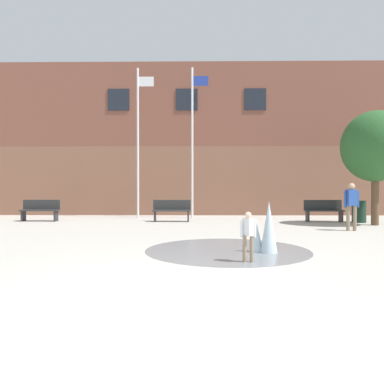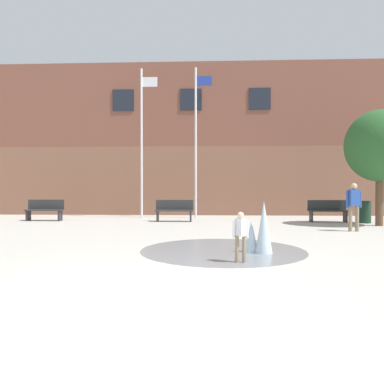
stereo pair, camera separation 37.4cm
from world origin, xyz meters
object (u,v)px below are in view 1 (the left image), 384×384
at_px(park_bench_center, 172,210).
at_px(trash_can, 359,211).
at_px(child_in_fountain, 248,233).
at_px(street_tree_near_building, 375,147).
at_px(adult_near_bench, 351,203).
at_px(park_bench_far_left, 40,210).
at_px(flagpole_right, 193,138).
at_px(park_bench_near_trashcan, 324,210).
at_px(flagpole_left, 139,138).

height_order(park_bench_center, trash_can, park_bench_center).
height_order(park_bench_center, child_in_fountain, child_in_fountain).
bearing_deg(street_tree_near_building, adult_near_bench, -131.90).
bearing_deg(adult_near_bench, child_in_fountain, 36.42).
bearing_deg(park_bench_far_left, child_in_fountain, -48.04).
relative_size(flagpole_right, street_tree_near_building, 1.61).
distance_m(park_bench_center, trash_can, 7.76).
bearing_deg(trash_can, flagpole_right, 163.58).
relative_size(park_bench_far_left, adult_near_bench, 1.01).
bearing_deg(child_in_fountain, park_bench_center, 162.23).
bearing_deg(park_bench_far_left, flagpole_right, 14.20).
height_order(park_bench_far_left, park_bench_near_trashcan, same).
distance_m(park_bench_center, child_in_fountain, 8.73).
distance_m(park_bench_near_trashcan, flagpole_left, 8.90).
xyz_separation_m(park_bench_center, flagpole_left, (-1.68, 1.76, 3.27)).
relative_size(park_bench_near_trashcan, flagpole_left, 0.23).
bearing_deg(flagpole_right, child_in_fountain, -83.30).
bearing_deg(park_bench_near_trashcan, street_tree_near_building, -45.68).
distance_m(park_bench_center, street_tree_near_building, 8.39).
relative_size(park_bench_near_trashcan, child_in_fountain, 1.62).
relative_size(child_in_fountain, street_tree_near_building, 0.23).
bearing_deg(park_bench_near_trashcan, flagpole_left, 168.45).
bearing_deg(park_bench_center, park_bench_near_trashcan, 0.90).
relative_size(adult_near_bench, flagpole_right, 0.23).
xyz_separation_m(park_bench_near_trashcan, flagpole_right, (-5.55, 1.66, 3.28)).
height_order(park_bench_near_trashcan, flagpole_right, flagpole_right).
relative_size(child_in_fountain, flagpole_right, 0.14).
bearing_deg(trash_can, park_bench_far_left, 178.39).
relative_size(park_bench_near_trashcan, trash_can, 1.78).
height_order(trash_can, street_tree_near_building, street_tree_near_building).
height_order(park_bench_center, flagpole_right, flagpole_right).
bearing_deg(park_bench_center, park_bench_far_left, 178.91).
distance_m(child_in_fountain, street_tree_near_building, 9.48).
relative_size(park_bench_far_left, trash_can, 1.78).
relative_size(park_bench_center, park_bench_near_trashcan, 1.00).
distance_m(park_bench_far_left, flagpole_right, 7.48).
bearing_deg(child_in_fountain, flagpole_right, 155.14).
bearing_deg(park_bench_center, flagpole_left, 133.64).
bearing_deg(flagpole_left, trash_can, -12.13).
bearing_deg(flagpole_left, park_bench_far_left, -157.40).
distance_m(park_bench_near_trashcan, street_tree_near_building, 3.27).
bearing_deg(trash_can, flagpole_left, 167.87).
xyz_separation_m(flagpole_left, street_tree_near_building, (9.56, -3.14, -0.75)).
bearing_deg(street_tree_near_building, flagpole_left, 161.79).
distance_m(park_bench_far_left, street_tree_near_building, 13.84).
xyz_separation_m(adult_near_bench, street_tree_near_building, (1.65, 1.83, 2.07)).
height_order(flagpole_right, street_tree_near_building, flagpole_right).
bearing_deg(flagpole_right, trash_can, -16.42).
height_order(park_bench_near_trashcan, adult_near_bench, adult_near_bench).
distance_m(park_bench_center, park_bench_near_trashcan, 6.43).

